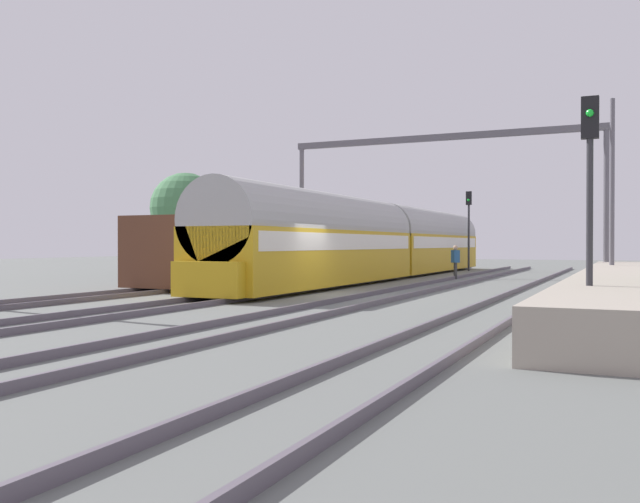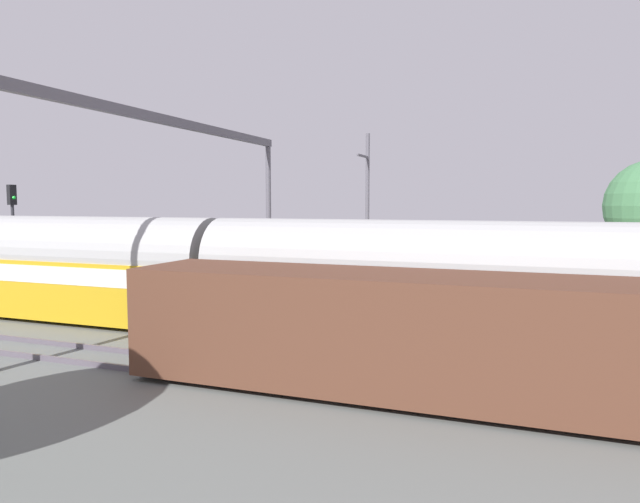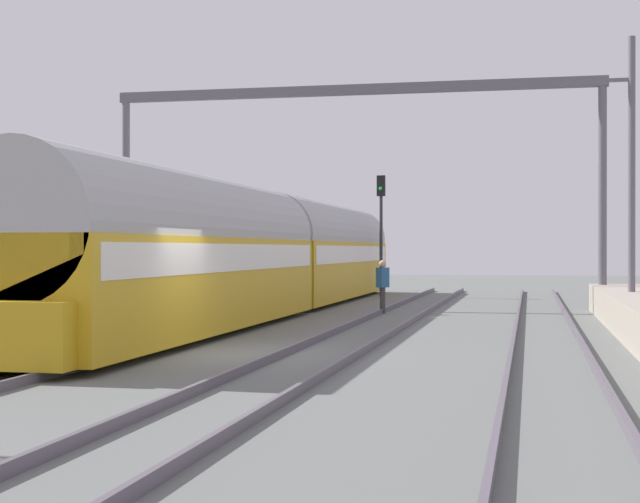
{
  "view_description": "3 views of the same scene",
  "coord_description": "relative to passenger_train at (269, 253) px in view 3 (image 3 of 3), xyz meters",
  "views": [
    {
      "loc": [
        9.67,
        -22.11,
        1.79
      ],
      "look_at": [
        -2.16,
        3.89,
        1.49
      ],
      "focal_mm": 38.57,
      "sensor_mm": 36.0,
      "label": 1
    },
    {
      "loc": [
        -19.33,
        1.71,
        4.5
      ],
      "look_at": [
        1.63,
        9.58,
        2.58
      ],
      "focal_mm": 31.95,
      "sensor_mm": 36.0,
      "label": 2
    },
    {
      "loc": [
        6.12,
        -18.56,
        2.09
      ],
      "look_at": [
        -1.08,
        14.83,
        2.0
      ],
      "focal_mm": 54.73,
      "sensor_mm": 36.0,
      "label": 3
    }
  ],
  "objects": [
    {
      "name": "ground",
      "position": [
        2.16,
        -11.97,
        -1.97
      ],
      "size": [
        120.0,
        120.0,
        0.0
      ],
      "primitive_type": "plane",
      "color": "slate"
    },
    {
      "name": "catenary_gantry",
      "position": [
        2.16,
        3.15,
        3.98
      ],
      "size": [
        17.37,
        0.28,
        7.86
      ],
      "color": "#5C5963",
      "rests_on": "ground"
    },
    {
      "name": "track_west",
      "position": [
        -0.0,
        -11.97,
        -1.89
      ],
      "size": [
        1.52,
        60.0,
        0.16
      ],
      "color": "#5A525D",
      "rests_on": "ground"
    },
    {
      "name": "railway_signal_far",
      "position": [
        1.92,
        11.65,
        1.4
      ],
      "size": [
        0.36,
        0.3,
        5.3
      ],
      "color": "#2D2D33",
      "rests_on": "ground"
    },
    {
      "name": "freight_car",
      "position": [
        -4.32,
        -7.31,
        -0.5
      ],
      "size": [
        2.8,
        13.0,
        2.7
      ],
      "color": "#563323",
      "rests_on": "ground"
    },
    {
      "name": "track_east",
      "position": [
        4.32,
        -11.97,
        -1.89
      ],
      "size": [
        1.52,
        60.0,
        0.16
      ],
      "color": "#5A525D",
      "rests_on": "ground"
    },
    {
      "name": "catenary_pole_east_mid",
      "position": [
        11.0,
        -2.26,
        2.18
      ],
      "size": [
        1.9,
        0.2,
        8.0
      ],
      "color": "#5C5963",
      "rests_on": "ground"
    },
    {
      "name": "passenger_train",
      "position": [
        0.0,
        0.0,
        0.0
      ],
      "size": [
        2.93,
        32.85,
        3.82
      ],
      "color": "gold",
      "rests_on": "ground"
    },
    {
      "name": "person_crossing",
      "position": [
        3.63,
        0.63,
        -0.94
      ],
      "size": [
        0.41,
        0.47,
        1.73
      ],
      "rotation": [
        0.0,
        0.0,
        1.03
      ],
      "color": "#3A3A3A",
      "rests_on": "ground"
    },
    {
      "name": "track_far_east",
      "position": [
        8.65,
        -11.97,
        -1.89
      ],
      "size": [
        1.52,
        60.0,
        0.16
      ],
      "color": "#5A525D",
      "rests_on": "ground"
    }
  ]
}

